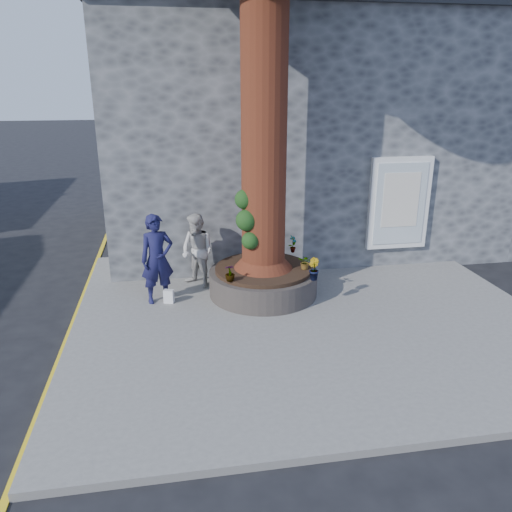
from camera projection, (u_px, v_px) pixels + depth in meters
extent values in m
plane|color=black|center=(239.00, 347.00, 8.81)|extent=(120.00, 120.00, 0.00)
cube|color=slate|center=(307.00, 313.00, 9.96)|extent=(9.00, 8.00, 0.12)
cube|color=yellow|center=(69.00, 334.00, 9.25)|extent=(0.10, 30.00, 0.01)
cube|color=#45474A|center=(288.00, 133.00, 14.93)|extent=(10.00, 8.00, 6.00)
cube|color=black|center=(290.00, 17.00, 13.89)|extent=(10.30, 8.30, 0.30)
cube|color=white|center=(399.00, 203.00, 11.86)|extent=(1.50, 0.12, 2.20)
cube|color=silver|center=(400.00, 204.00, 11.81)|extent=(1.25, 0.04, 1.95)
cube|color=silver|center=(401.00, 200.00, 11.76)|extent=(0.90, 0.02, 1.30)
cylinder|color=black|center=(263.00, 282.00, 10.68)|extent=(2.30, 2.30, 0.52)
cylinder|color=black|center=(263.00, 269.00, 10.58)|extent=(2.04, 2.04, 0.08)
cylinder|color=#4D1813|center=(264.00, 80.00, 9.33)|extent=(0.90, 0.90, 7.50)
cone|color=#4D1813|center=(263.00, 252.00, 10.45)|extent=(1.24, 1.24, 0.70)
sphere|color=#173812|center=(247.00, 220.00, 9.96)|extent=(0.44, 0.44, 0.44)
sphere|color=#173812|center=(250.00, 241.00, 10.00)|extent=(0.36, 0.36, 0.36)
sphere|color=#173812|center=(245.00, 199.00, 9.93)|extent=(0.40, 0.40, 0.40)
imported|color=#17173F|center=(157.00, 259.00, 10.08)|extent=(0.76, 0.60, 1.85)
imported|color=#BCB9B4|center=(197.00, 251.00, 10.90)|extent=(1.00, 1.01, 1.64)
cube|color=white|center=(169.00, 296.00, 10.26)|extent=(0.23, 0.17, 0.28)
imported|color=gray|center=(293.00, 244.00, 11.42)|extent=(0.25, 0.26, 0.41)
imported|color=gray|center=(313.00, 269.00, 9.84)|extent=(0.28, 0.29, 0.44)
imported|color=gray|center=(230.00, 273.00, 9.78)|extent=(0.19, 0.19, 0.34)
imported|color=gray|center=(305.00, 262.00, 10.41)|extent=(0.37, 0.36, 0.31)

